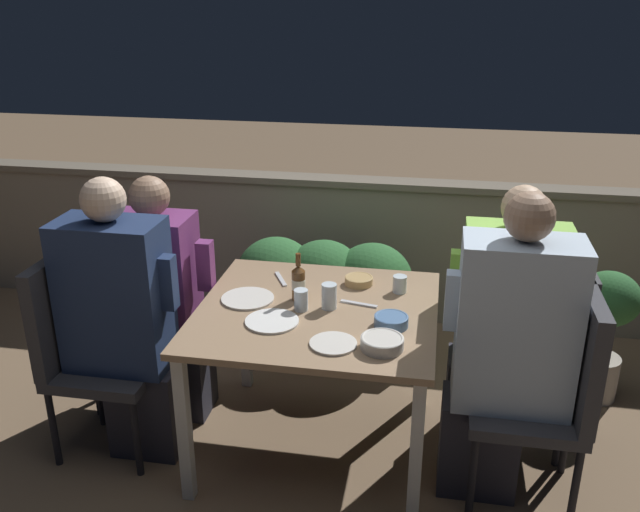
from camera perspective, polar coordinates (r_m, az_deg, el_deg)
ground_plane at (r=3.36m, az=-0.24°, el=-15.54°), size 16.00×16.00×0.00m
parapet_wall at (r=4.39m, az=3.18°, el=0.77°), size 9.00×0.18×0.92m
dining_table at (r=3.01m, az=-0.25°, el=-5.83°), size 1.05×0.99×0.72m
planter_hedge at (r=3.93m, az=0.30°, el=-3.05°), size 1.02×0.47×0.69m
chair_left_near at (r=3.27m, az=-19.27°, el=-6.61°), size 0.46×0.46×0.94m
person_navy_jumper at (r=3.13m, az=-16.16°, el=-5.34°), size 0.51×0.26×1.31m
chair_left_far at (r=3.50m, az=-15.99°, el=-4.31°), size 0.46×0.46×0.94m
person_purple_stripe at (r=3.38m, az=-12.90°, el=-3.53°), size 0.47×0.26×1.23m
chair_right_near at (r=2.93m, az=19.23°, el=-10.04°), size 0.46×0.46×0.94m
person_blue_shirt at (r=2.85m, az=15.38°, el=-7.82°), size 0.52×0.26×1.34m
chair_right_far at (r=3.23m, az=18.76°, el=-6.87°), size 0.46×0.46×0.94m
person_green_blouse at (r=3.17m, az=15.19°, el=-5.36°), size 0.51×0.26×1.27m
beer_bottle at (r=3.03m, az=-1.83°, el=-2.21°), size 0.06×0.06×0.22m
plate_0 at (r=2.87m, az=-4.07°, el=-5.50°), size 0.23×0.23×0.01m
plate_1 at (r=2.69m, az=1.12°, el=-7.38°), size 0.19×0.19×0.01m
plate_2 at (r=3.08m, az=-6.11°, el=-3.58°), size 0.24×0.24×0.01m
bowl_0 at (r=3.21m, az=3.29°, el=-2.03°), size 0.13×0.13×0.04m
bowl_1 at (r=2.84m, az=6.01°, el=-5.41°), size 0.14×0.14×0.05m
bowl_2 at (r=2.67m, az=5.26°, el=-7.23°), size 0.17×0.17×0.05m
glass_cup_0 at (r=2.95m, az=-1.61°, el=-3.72°), size 0.06×0.06×0.10m
glass_cup_1 at (r=3.14m, az=6.73°, el=-2.37°), size 0.06×0.06×0.08m
glass_cup_2 at (r=2.96m, az=0.77°, el=-3.41°), size 0.07×0.07×0.11m
fork_0 at (r=3.02m, az=3.29°, el=-4.04°), size 0.17×0.05×0.01m
fork_1 at (r=3.27m, az=-3.32°, el=-1.95°), size 0.10×0.16×0.01m
potted_plant at (r=3.77m, az=22.89°, el=-5.20°), size 0.31×0.31×0.71m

